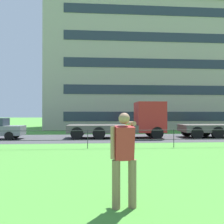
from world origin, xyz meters
TOP-DOWN VIEW (x-y plane):
  - street_strip at (0.00, 19.99)m, footprint 80.00×6.83m
  - park_fence at (-0.00, 14.32)m, footprint 32.77×0.04m
  - person_thrower at (-1.47, 5.97)m, footprint 0.51×0.81m
  - flatbed_truck_left at (0.83, 19.87)m, footprint 7.33×2.51m
  - apartment_building_background at (7.24, 35.53)m, footprint 30.36×11.65m

SIDE VIEW (x-z plane):
  - street_strip at x=0.00m, z-range 0.00..0.01m
  - park_fence at x=0.00m, z-range 0.17..1.17m
  - person_thrower at x=-1.47m, z-range 0.08..1.91m
  - flatbed_truck_left at x=0.83m, z-range -0.16..2.59m
  - apartment_building_background at x=7.24m, z-range 0.01..16.15m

